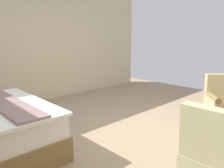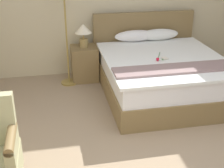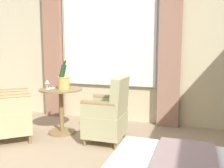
% 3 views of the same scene
% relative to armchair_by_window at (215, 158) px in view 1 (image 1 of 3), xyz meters
% --- Properties ---
extents(ground_plane, '(7.88, 7.88, 0.00)m').
position_rel_armchair_by_window_xyz_m(ground_plane, '(1.60, -0.37, -0.39)').
color(ground_plane, '#9A8366').
extents(wall_far_side, '(0.12, 6.50, 2.93)m').
position_rel_armchair_by_window_xyz_m(wall_far_side, '(4.35, -0.37, 1.07)').
color(wall_far_side, beige).
rests_on(wall_far_side, ground).
extents(armchair_by_window, '(0.56, 0.55, 0.93)m').
position_rel_armchair_by_window_xyz_m(armchair_by_window, '(0.00, 0.00, 0.00)').
color(armchair_by_window, olive).
rests_on(armchair_by_window, ground).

